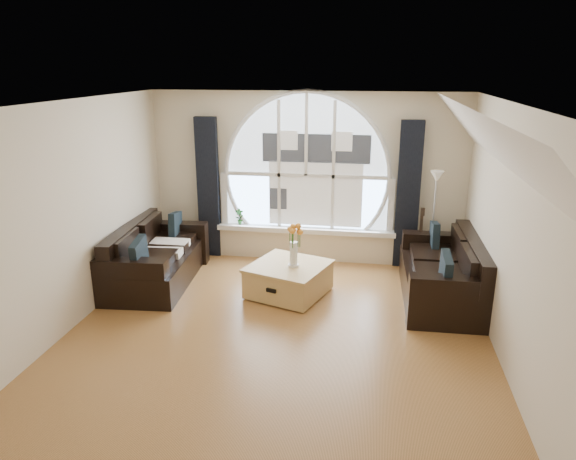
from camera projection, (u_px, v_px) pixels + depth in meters
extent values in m
cube|color=brown|center=(276.00, 337.00, 6.27)|extent=(5.00, 5.50, 0.01)
cube|color=silver|center=(274.00, 104.00, 5.46)|extent=(5.00, 5.50, 0.01)
cube|color=beige|center=(306.00, 178.00, 8.45)|extent=(5.00, 0.01, 2.70)
cube|color=beige|center=(194.00, 358.00, 3.27)|extent=(5.00, 0.01, 2.70)
cube|color=beige|center=(67.00, 218.00, 6.24)|extent=(0.01, 5.50, 2.70)
cube|color=beige|center=(512.00, 240.00, 5.48)|extent=(0.01, 5.50, 2.70)
cube|color=silver|center=(493.00, 142.00, 5.23)|extent=(0.92, 5.50, 0.72)
cube|color=silver|center=(306.00, 161.00, 8.34)|extent=(2.60, 0.06, 2.15)
cube|color=white|center=(305.00, 230.00, 8.61)|extent=(2.90, 0.22, 0.08)
cube|color=white|center=(306.00, 161.00, 8.31)|extent=(2.76, 0.08, 2.15)
cube|color=silver|center=(316.00, 169.00, 8.34)|extent=(1.70, 0.02, 1.50)
cube|color=black|center=(208.00, 188.00, 8.64)|extent=(0.35, 0.12, 2.30)
cube|color=black|center=(408.00, 196.00, 8.16)|extent=(0.35, 0.12, 2.30)
cube|color=black|center=(157.00, 256.00, 7.74)|extent=(1.11, 2.00, 0.86)
cube|color=black|center=(442.00, 272.00, 7.16)|extent=(1.02, 1.98, 0.87)
cube|color=tan|center=(289.00, 278.00, 7.36)|extent=(1.25, 1.25, 0.48)
cube|color=silver|center=(167.00, 248.00, 7.79)|extent=(0.56, 0.56, 0.10)
cube|color=white|center=(294.00, 239.00, 7.13)|extent=(0.24, 0.24, 0.70)
cube|color=#B2B2B2|center=(433.00, 224.00, 7.94)|extent=(0.24, 0.24, 1.60)
cube|color=brown|center=(420.00, 240.00, 8.07)|extent=(0.37, 0.25, 1.06)
imported|color=#1E6023|center=(239.00, 217.00, 8.73)|extent=(0.17, 0.14, 0.27)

